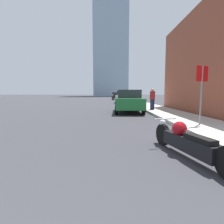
{
  "coord_description": "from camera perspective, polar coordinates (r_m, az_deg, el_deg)",
  "views": [
    {
      "loc": [
        1.41,
        0.92,
        1.4
      ],
      "look_at": [
        1.48,
        6.44,
        0.81
      ],
      "focal_mm": 28.0,
      "sensor_mm": 36.0,
      "label": 1
    }
  ],
  "objects": [
    {
      "name": "sidewalk",
      "position": [
        39.3,
        5.1,
        4.14
      ],
      "size": [
        2.47,
        240.0,
        0.15
      ],
      "color": "#B2ADA3",
      "rests_on": "ground_plane"
    },
    {
      "name": "distant_tower",
      "position": [
        91.58,
        -0.4,
        21.98
      ],
      "size": [
        16.05,
        16.05,
        52.93
      ],
      "color": "#8CA5BC",
      "rests_on": "ground_plane"
    },
    {
      "name": "motorcycle",
      "position": [
        4.16,
        23.15,
        -8.76
      ],
      "size": [
        0.87,
        2.58,
        0.76
      ],
      "rotation": [
        0.0,
        0.0,
        0.23
      ],
      "color": "black",
      "rests_on": "ground_plane"
    },
    {
      "name": "parked_car_green",
      "position": [
        13.05,
        5.5,
        3.62
      ],
      "size": [
        2.16,
        4.63,
        1.65
      ],
      "rotation": [
        0.0,
        0.0,
        -0.05
      ],
      "color": "#1E6B33",
      "rests_on": "ground_plane"
    },
    {
      "name": "parked_car_white",
      "position": [
        25.78,
        3.27,
        4.96
      ],
      "size": [
        2.09,
        4.49,
        1.76
      ],
      "rotation": [
        0.0,
        0.0,
        -0.09
      ],
      "color": "silver",
      "rests_on": "ground_plane"
    },
    {
      "name": "parked_car_black",
      "position": [
        38.59,
        1.51,
        5.22
      ],
      "size": [
        1.85,
        4.29,
        1.6
      ],
      "rotation": [
        0.0,
        0.0,
        0.01
      ],
      "color": "black",
      "rests_on": "ground_plane"
    },
    {
      "name": "parked_car_yellow",
      "position": [
        51.69,
        1.18,
        5.47
      ],
      "size": [
        2.03,
        4.53,
        1.62
      ],
      "rotation": [
        0.0,
        0.0,
        0.06
      ],
      "color": "gold",
      "rests_on": "ground_plane"
    },
    {
      "name": "parked_car_silver",
      "position": [
        63.35,
        0.7,
        5.63
      ],
      "size": [
        1.97,
        3.96,
        1.79
      ],
      "rotation": [
        0.0,
        0.0,
        -0.05
      ],
      "color": "#BCBCC1",
      "rests_on": "ground_plane"
    },
    {
      "name": "stop_sign",
      "position": [
        7.78,
        27.22,
        7.83
      ],
      "size": [
        0.57,
        0.26,
        2.32
      ],
      "color": "slate",
      "rests_on": "sidewalk"
    },
    {
      "name": "pedestrian",
      "position": [
        13.82,
        13.06,
        4.24
      ],
      "size": [
        0.36,
        0.23,
        1.65
      ],
      "color": "#1E2347",
      "rests_on": "sidewalk"
    }
  ]
}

